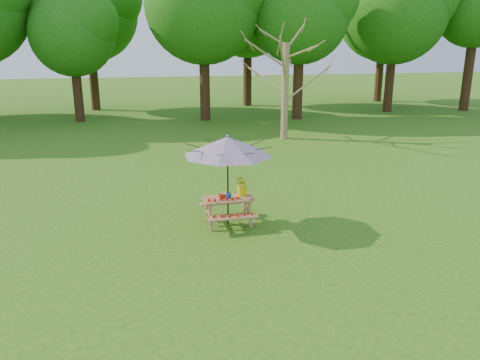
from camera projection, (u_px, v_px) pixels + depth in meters
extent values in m
cylinder|color=olive|center=(285.00, 92.00, 21.33)|extent=(0.34, 0.34, 4.33)
cube|color=#A9714C|center=(228.00, 199.00, 11.32)|extent=(1.20, 0.62, 0.04)
cube|color=#A9714C|center=(233.00, 218.00, 10.89)|extent=(1.20, 0.22, 0.04)
cube|color=#A9714C|center=(223.00, 203.00, 11.91)|extent=(1.20, 0.22, 0.04)
cylinder|color=black|center=(228.00, 180.00, 11.19)|extent=(0.04, 0.04, 2.25)
cone|color=teal|center=(228.00, 146.00, 10.96)|extent=(2.80, 2.80, 0.45)
sphere|color=teal|center=(228.00, 136.00, 10.89)|extent=(0.08, 0.08, 0.08)
cube|color=#AA270D|center=(222.00, 196.00, 11.28)|extent=(0.14, 0.12, 0.10)
cylinder|color=#1443A7|center=(229.00, 196.00, 11.26)|extent=(0.13, 0.13, 0.13)
cube|color=silver|center=(223.00, 195.00, 11.42)|extent=(0.13, 0.13, 0.07)
cylinder|color=yellow|center=(242.00, 191.00, 11.48)|extent=(0.24, 0.24, 0.24)
imported|color=yellow|center=(242.00, 181.00, 11.41)|extent=(0.34, 0.30, 0.36)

